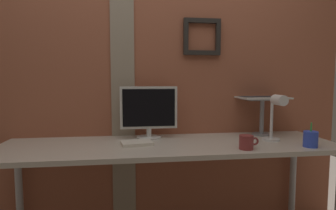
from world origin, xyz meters
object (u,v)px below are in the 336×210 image
monitor (149,110)px  desk_lamp (276,113)px  laptop (259,92)px  coffee_mug (247,142)px  pen_cup (311,139)px

monitor → desk_lamp: size_ratio=1.27×
monitor → desk_lamp: (0.85, -0.25, -0.01)m
laptop → coffee_mug: laptop is taller
monitor → pen_cup: (1.00, -0.41, -0.16)m
pen_cup → coffee_mug: (-0.43, -0.00, -0.01)m
pen_cup → coffee_mug: size_ratio=1.27×
laptop → pen_cup: size_ratio=2.27×
laptop → coffee_mug: bearing=-122.4°
pen_cup → desk_lamp: bearing=133.3°
desk_lamp → coffee_mug: desk_lamp is taller
monitor → coffee_mug: size_ratio=3.33×
laptop → desk_lamp: laptop is taller
desk_lamp → pen_cup: bearing=-46.7°
laptop → pen_cup: laptop is taller
monitor → desk_lamp: bearing=-16.3°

